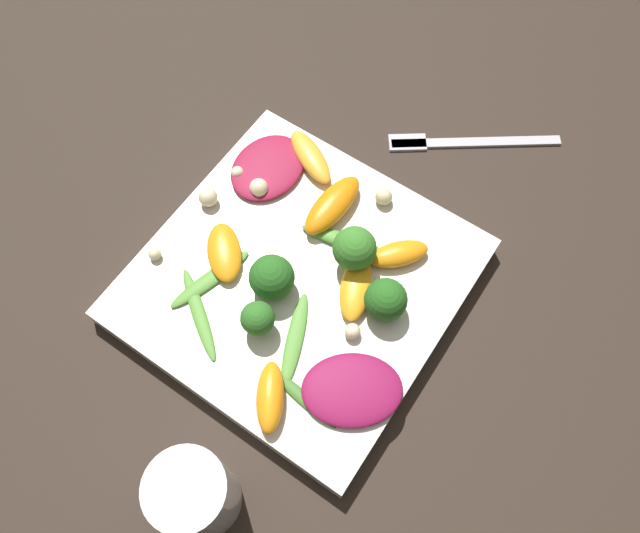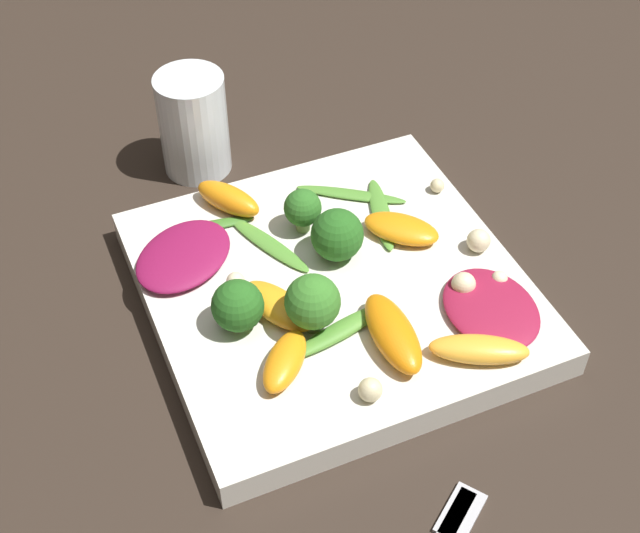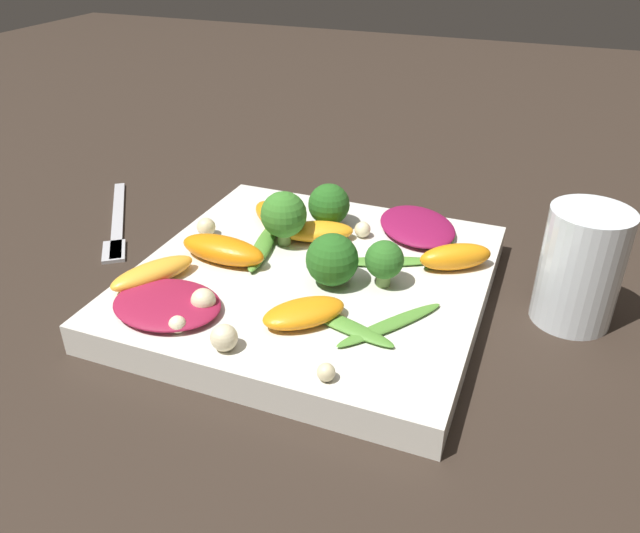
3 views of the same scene
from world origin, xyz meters
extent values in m
plane|color=#2D231C|center=(0.00, 0.00, 0.00)|extent=(2.40, 2.40, 0.00)
cube|color=silver|center=(0.00, 0.00, 0.01)|extent=(0.28, 0.28, 0.03)
cylinder|color=white|center=(0.05, -0.20, 0.05)|extent=(0.06, 0.06, 0.10)
cube|color=#B2B2B7|center=(0.00, 0.20, 0.00)|extent=(0.05, 0.04, 0.01)
ellipsoid|color=maroon|center=(-0.09, 0.08, 0.03)|extent=(0.07, 0.09, 0.01)
ellipsoid|color=maroon|center=(0.10, -0.06, 0.03)|extent=(0.11, 0.10, 0.01)
ellipsoid|color=orange|center=(0.07, 0.07, 0.03)|extent=(0.06, 0.06, 0.02)
ellipsoid|color=#FCAD33|center=(-0.06, 0.11, 0.03)|extent=(0.07, 0.05, 0.02)
ellipsoid|color=orange|center=(-0.01, 0.08, 0.04)|extent=(0.04, 0.08, 0.02)
ellipsoid|color=orange|center=(0.05, -0.11, 0.04)|extent=(0.05, 0.06, 0.02)
ellipsoid|color=orange|center=(0.05, 0.02, 0.03)|extent=(0.05, 0.07, 0.02)
ellipsoid|color=orange|center=(-0.07, -0.02, 0.03)|extent=(0.07, 0.07, 0.02)
cylinder|color=#7A9E51|center=(0.03, 0.04, 0.03)|extent=(0.01, 0.01, 0.02)
sphere|color=#387A28|center=(0.03, 0.04, 0.05)|extent=(0.04, 0.04, 0.04)
cylinder|color=#84AD5B|center=(0.08, 0.02, 0.03)|extent=(0.01, 0.01, 0.01)
sphere|color=#26601E|center=(0.08, 0.02, 0.05)|extent=(0.04, 0.04, 0.04)
cylinder|color=#7A9E51|center=(0.00, -0.06, 0.03)|extent=(0.01, 0.01, 0.01)
sphere|color=#2D6B23|center=(0.00, -0.06, 0.05)|extent=(0.03, 0.03, 0.03)
cylinder|color=#84AD5B|center=(-0.01, -0.02, 0.03)|extent=(0.01, 0.01, 0.01)
sphere|color=#26601E|center=(-0.01, -0.02, 0.05)|extent=(0.04, 0.04, 0.04)
ellipsoid|color=#3D7528|center=(0.07, -0.09, 0.03)|extent=(0.07, 0.02, 0.00)
ellipsoid|color=#518E33|center=(0.03, -0.05, 0.03)|extent=(0.05, 0.09, 0.00)
ellipsoid|color=#518E33|center=(-0.05, -0.08, 0.03)|extent=(0.09, 0.06, 0.00)
ellipsoid|color=#518E33|center=(0.02, 0.05, 0.03)|extent=(0.09, 0.04, 0.01)
ellipsoid|color=#518E33|center=(-0.07, -0.05, 0.03)|extent=(0.04, 0.09, 0.01)
sphere|color=beige|center=(-0.12, 0.02, 0.04)|extent=(0.02, 0.02, 0.02)
sphere|color=beige|center=(0.07, -0.02, 0.03)|extent=(0.01, 0.01, 0.01)
sphere|color=beige|center=(-0.11, 0.06, 0.03)|extent=(0.01, 0.01, 0.01)
sphere|color=beige|center=(-0.08, 0.05, 0.03)|extent=(0.02, 0.02, 0.02)
sphere|color=beige|center=(0.02, 0.11, 0.03)|extent=(0.02, 0.02, 0.02)
sphere|color=beige|center=(-0.12, -0.06, 0.03)|extent=(0.01, 0.01, 0.01)
camera|label=1|loc=(0.15, -0.19, 0.56)|focal=35.00mm
camera|label=2|loc=(0.20, 0.43, 0.52)|focal=50.00mm
camera|label=3|loc=(-0.41, -0.17, 0.29)|focal=35.00mm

